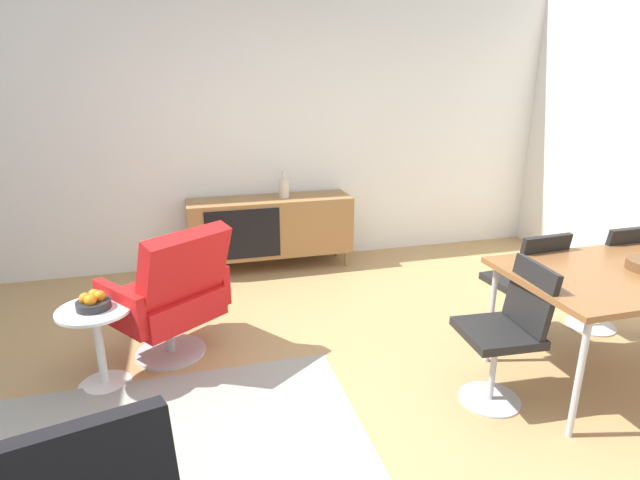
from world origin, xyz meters
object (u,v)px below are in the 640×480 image
object	(u,v)px
sideboard	(270,226)
dining_chair_near_window	(507,329)
dining_table	(639,276)
lounge_chair_red	(171,294)
side_table_round	(99,338)
fruit_bowl	(93,302)
dining_chair_back_right	(607,273)
dining_chair_back_left	(526,282)
vase_cobalt	(284,188)

from	to	relation	value
sideboard	dining_chair_near_window	size ratio (longest dim) A/B	1.87
dining_table	lounge_chair_red	bearing A→B (deg)	159.72
sideboard	side_table_round	bearing A→B (deg)	-128.06
fruit_bowl	dining_chair_near_window	bearing A→B (deg)	-19.10
dining_table	lounge_chair_red	distance (m)	2.94
dining_chair_near_window	dining_chair_back_right	bearing A→B (deg)	24.42
dining_chair_back_right	lounge_chair_red	bearing A→B (deg)	171.61
dining_table	dining_chair_back_left	distance (m)	0.70
vase_cobalt	dining_table	xyz separation A→B (m)	(1.67, -2.55, -0.12)
vase_cobalt	sideboard	bearing A→B (deg)	-179.27
dining_table	dining_chair_back_left	world-z (taller)	dining_chair_back_left
sideboard	side_table_round	xyz separation A→B (m)	(-1.37, -1.76, -0.12)
lounge_chair_red	fruit_bowl	world-z (taller)	lounge_chair_red
fruit_bowl	side_table_round	bearing A→B (deg)	-70.87
fruit_bowl	lounge_chair_red	bearing A→B (deg)	27.08
side_table_round	fruit_bowl	distance (m)	0.24
dining_table	fruit_bowl	world-z (taller)	dining_table
dining_chair_near_window	lounge_chair_red	bearing A→B (deg)	151.27
sideboard	dining_chair_near_window	xyz separation A→B (m)	(0.93, -2.55, 0.03)
dining_chair_back_left	dining_chair_back_right	distance (m)	0.70
dining_chair_back_right	fruit_bowl	xyz separation A→B (m)	(-3.54, 0.23, 0.09)
sideboard	dining_chair_back_right	bearing A→B (deg)	-42.56
dining_chair_near_window	fruit_bowl	world-z (taller)	dining_chair_near_window
dining_chair_back_left	side_table_round	size ratio (longest dim) A/B	1.65
vase_cobalt	dining_chair_back_right	distance (m)	2.86
vase_cobalt	dining_chair_back_left	xyz separation A→B (m)	(1.32, -1.99, -0.35)
sideboard	lounge_chair_red	bearing A→B (deg)	-121.46
side_table_round	dining_chair_back_left	bearing A→B (deg)	-4.68
dining_chair_back_right	lounge_chair_red	xyz separation A→B (m)	(-3.10, 0.46, -0.00)
sideboard	side_table_round	world-z (taller)	sideboard
sideboard	dining_chair_back_left	xyz separation A→B (m)	(1.47, -1.99, 0.03)
side_table_round	sideboard	bearing A→B (deg)	51.94
vase_cobalt	side_table_round	world-z (taller)	vase_cobalt
lounge_chair_red	side_table_round	size ratio (longest dim) A/B	1.82
fruit_bowl	dining_table	bearing A→B (deg)	-13.96
vase_cobalt	fruit_bowl	distance (m)	2.34
dining_chair_back_right	side_table_round	distance (m)	3.55
lounge_chair_red	dining_chair_near_window	bearing A→B (deg)	-28.73
dining_chair_back_left	fruit_bowl	xyz separation A→B (m)	(-2.84, 0.23, 0.09)
dining_chair_back_right	side_table_round	world-z (taller)	dining_chair_back_right
dining_table	dining_chair_near_window	bearing A→B (deg)	-179.73
lounge_chair_red	dining_table	bearing A→B (deg)	-20.28
dining_table	dining_chair_near_window	distance (m)	0.92
dining_table	dining_chair_back_left	bearing A→B (deg)	121.73
dining_chair_back_left	lounge_chair_red	bearing A→B (deg)	169.23
lounge_chair_red	fruit_bowl	bearing A→B (deg)	-152.92
dining_chair_back_right	side_table_round	bearing A→B (deg)	176.23
dining_chair_back_right	vase_cobalt	bearing A→B (deg)	135.39
dining_chair_back_left	sideboard	bearing A→B (deg)	126.46
sideboard	dining_chair_near_window	world-z (taller)	dining_chair_near_window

